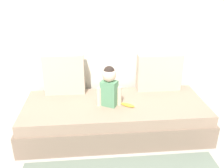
# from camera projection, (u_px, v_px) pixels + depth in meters

# --- Properties ---
(ground_plane) EXTENTS (12.00, 12.00, 0.00)m
(ground_plane) POSITION_uv_depth(u_px,v_px,m) (115.00, 131.00, 3.06)
(ground_plane) COLOR #B2ADA3
(back_wall) EXTENTS (5.44, 0.10, 2.45)m
(back_wall) POSITION_uv_depth(u_px,v_px,m) (111.00, 26.00, 3.09)
(back_wall) COLOR silver
(back_wall) RESTS_ON ground
(couch) EXTENTS (2.24, 0.89, 0.41)m
(couch) POSITION_uv_depth(u_px,v_px,m) (115.00, 118.00, 2.97)
(couch) COLOR #826C5B
(couch) RESTS_ON ground
(throw_pillow_left) EXTENTS (0.51, 0.16, 0.52)m
(throw_pillow_left) POSITION_uv_depth(u_px,v_px,m) (64.00, 74.00, 3.05)
(throw_pillow_left) COLOR #C1B29E
(throw_pillow_left) RESTS_ON couch
(throw_pillow_right) EXTENTS (0.58, 0.16, 0.49)m
(throw_pillow_right) POSITION_uv_depth(u_px,v_px,m) (159.00, 72.00, 3.16)
(throw_pillow_right) COLOR #C1B29E
(throw_pillow_right) RESTS_ON couch
(toddler) EXTENTS (0.29, 0.20, 0.49)m
(toddler) POSITION_uv_depth(u_px,v_px,m) (109.00, 85.00, 2.74)
(toddler) COLOR #568E66
(toddler) RESTS_ON couch
(banana) EXTENTS (0.17, 0.13, 0.04)m
(banana) POSITION_uv_depth(u_px,v_px,m) (128.00, 105.00, 2.80)
(banana) COLOR yellow
(banana) RESTS_ON couch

